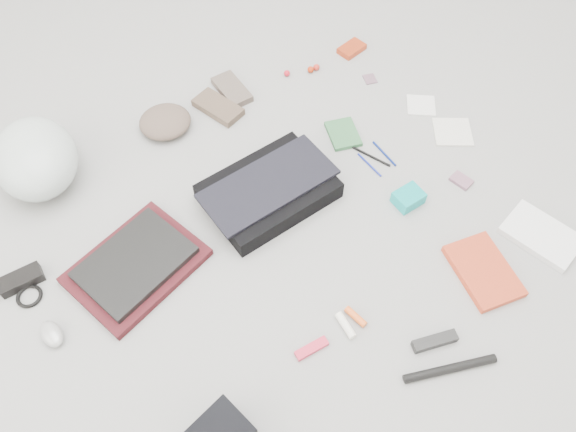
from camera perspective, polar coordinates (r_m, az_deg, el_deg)
ground_plane at (r=1.78m, az=0.00°, el=-0.90°), size 4.00×4.00×0.00m
messenger_bag at (r=1.82m, az=-1.98°, el=2.54°), size 0.40×0.29×0.07m
bag_flap at (r=1.79m, az=-2.02°, el=3.29°), size 0.44×0.21×0.01m
laptop_sleeve at (r=1.75m, az=-15.14°, el=-4.94°), size 0.43×0.37×0.03m
laptop at (r=1.73m, az=-15.31°, el=-4.56°), size 0.36×0.30×0.02m
bike_helmet at (r=1.99m, az=-24.30°, el=5.35°), size 0.32×0.38×0.20m
beanie at (r=2.06m, az=-12.38°, el=9.34°), size 0.23×0.22×0.06m
mitten_left at (r=2.11m, az=-7.12°, el=10.90°), size 0.14×0.20×0.03m
mitten_right at (r=2.17m, az=-5.72°, el=12.66°), size 0.09×0.18×0.03m
power_brick at (r=1.84m, az=-25.51°, el=-5.87°), size 0.13×0.06×0.03m
cable_coil at (r=1.82m, az=-24.80°, el=-7.41°), size 0.09×0.09×0.01m
mouse at (r=1.72m, az=-22.88°, el=-10.97°), size 0.06×0.09×0.03m
multitool at (r=1.59m, az=2.41°, el=-13.28°), size 0.10×0.03×0.02m
toiletry_tube_white at (r=1.62m, az=5.88°, el=-11.00°), size 0.03×0.08×0.02m
toiletry_tube_orange at (r=1.63m, az=6.89°, el=-10.12°), size 0.03×0.07×0.02m
u_lock at (r=1.64m, az=14.67°, el=-12.21°), size 0.13×0.07×0.03m
bike_pump at (r=1.62m, az=16.14°, el=-14.67°), size 0.25×0.12×0.02m
book_red at (r=1.78m, az=19.24°, el=-5.29°), size 0.20×0.26×0.02m
book_white at (r=1.92m, az=24.34°, el=-1.80°), size 0.20×0.25×0.02m
notepad at (r=2.02m, az=5.62°, el=8.30°), size 0.14×0.16×0.02m
pen_blue at (r=1.94m, az=8.28°, el=5.17°), size 0.01×0.12×0.01m
pen_black at (r=1.97m, az=8.45°, el=6.01°), size 0.06×0.14×0.01m
pen_navy at (r=1.98m, az=9.76°, el=6.27°), size 0.01×0.13×0.01m
accordion_wallet at (r=1.85m, az=12.13°, el=1.82°), size 0.09×0.07×0.05m
card_deck at (r=1.96m, az=17.19°, el=3.47°), size 0.06×0.08×0.01m
napkin_top at (r=2.17m, az=13.37°, el=10.88°), size 0.14×0.14×0.01m
napkin_bottom at (r=2.10m, az=16.37°, el=8.19°), size 0.18×0.18×0.01m
lollipop_a at (r=2.23m, az=-0.12°, el=14.30°), size 0.03×0.03×0.02m
lollipop_b at (r=2.24m, az=2.31°, el=14.65°), size 0.03×0.03×0.03m
lollipop_c at (r=2.25m, az=2.91°, el=14.85°), size 0.03×0.03×0.02m
altoids_tin at (r=2.35m, az=6.48°, el=16.53°), size 0.12×0.08×0.02m
stamp_sheet at (r=2.24m, az=8.32°, el=13.62°), size 0.06×0.07×0.00m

